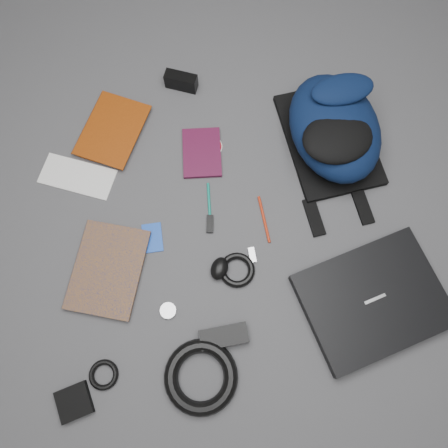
{
  "coord_description": "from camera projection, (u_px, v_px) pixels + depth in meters",
  "views": [
    {
      "loc": [
        -0.02,
        -0.4,
        1.33
      ],
      "look_at": [
        0.0,
        0.0,
        0.02
      ],
      "focal_mm": 35.0,
      "sensor_mm": 36.0,
      "label": 1
    }
  ],
  "objects": [
    {
      "name": "ground",
      "position": [
        224.0,
        226.0,
        1.39
      ],
      "size": [
        4.0,
        4.0,
        0.0
      ],
      "primitive_type": "plane",
      "color": "#4F4F51",
      "rests_on": "ground"
    },
    {
      "name": "backpack",
      "position": [
        334.0,
        128.0,
        1.39
      ],
      "size": [
        0.37,
        0.48,
        0.18
      ],
      "primitive_type": null,
      "rotation": [
        0.0,
        0.0,
        0.19
      ],
      "color": "black",
      "rests_on": "ground"
    },
    {
      "name": "laptop",
      "position": [
        373.0,
        300.0,
        1.3
      ],
      "size": [
        0.49,
        0.43,
        0.04
      ],
      "primitive_type": "cube",
      "rotation": [
        0.0,
        0.0,
        0.33
      ],
      "color": "black",
      "rests_on": "ground"
    },
    {
      "name": "textbook_red",
      "position": [
        87.0,
        122.0,
        1.48
      ],
      "size": [
        0.27,
        0.3,
        0.03
      ],
      "primitive_type": "imported",
      "rotation": [
        0.0,
        0.0,
        -0.39
      ],
      "color": "#772B06",
      "rests_on": "ground"
    },
    {
      "name": "comic_book",
      "position": [
        76.0,
        263.0,
        1.34
      ],
      "size": [
        0.27,
        0.32,
        0.02
      ],
      "primitive_type": "imported",
      "rotation": [
        0.0,
        0.0,
        -0.24
      ],
      "color": "#B66A0D",
      "rests_on": "ground"
    },
    {
      "name": "envelope",
      "position": [
        77.0,
        176.0,
        1.43
      ],
      "size": [
        0.26,
        0.18,
        0.0
      ],
      "primitive_type": "cube",
      "rotation": [
        0.0,
        0.0,
        -0.32
      ],
      "color": "white",
      "rests_on": "ground"
    },
    {
      "name": "dvd_case",
      "position": [
        202.0,
        153.0,
        1.45
      ],
      "size": [
        0.13,
        0.18,
        0.01
      ],
      "primitive_type": "cube",
      "rotation": [
        0.0,
        0.0,
        -0.0
      ],
      "color": "#3C0B23",
      "rests_on": "ground"
    },
    {
      "name": "compact_camera",
      "position": [
        181.0,
        81.0,
        1.51
      ],
      "size": [
        0.12,
        0.07,
        0.06
      ],
      "primitive_type": "cube",
      "rotation": [
        0.0,
        0.0,
        -0.32
      ],
      "color": "black",
      "rests_on": "ground"
    },
    {
      "name": "sticker_disc",
      "position": [
        210.0,
        147.0,
        1.47
      ],
      "size": [
        0.1,
        0.1,
        0.0
      ],
      "primitive_type": "cylinder",
      "rotation": [
        0.0,
        0.0,
        -0.24
      ],
      "color": "white",
      "rests_on": "ground"
    },
    {
      "name": "pen_teal",
      "position": [
        209.0,
        205.0,
        1.4
      ],
      "size": [
        0.01,
        0.15,
        0.01
      ],
      "primitive_type": "cylinder",
      "rotation": [
        1.57,
        0.0,
        0.01
      ],
      "color": "#0E7E69",
      "rests_on": "ground"
    },
    {
      "name": "pen_red",
      "position": [
        264.0,
        219.0,
        1.39
      ],
      "size": [
        0.03,
        0.16,
        0.01
      ],
      "primitive_type": "cylinder",
      "rotation": [
        1.57,
        0.0,
        0.14
      ],
      "color": "#B4280D",
      "rests_on": "ground"
    },
    {
      "name": "id_badge",
      "position": [
        152.0,
        238.0,
        1.37
      ],
      "size": [
        0.07,
        0.1,
        0.0
      ],
      "primitive_type": "cube",
      "rotation": [
        0.0,
        0.0,
        0.09
      ],
      "color": "blue",
      "rests_on": "ground"
    },
    {
      "name": "usb_black",
      "position": [
        210.0,
        224.0,
        1.38
      ],
      "size": [
        0.03,
        0.06,
        0.01
      ],
      "primitive_type": "cube",
      "rotation": [
        0.0,
        0.0,
        -0.07
      ],
      "color": "black",
      "rests_on": "ground"
    },
    {
      "name": "usb_silver",
      "position": [
        252.0,
        255.0,
        1.35
      ],
      "size": [
        0.02,
        0.05,
        0.01
      ],
      "primitive_type": "cube",
      "rotation": [
        0.0,
        0.0,
        0.11
      ],
      "color": "#B9B9BB",
      "rests_on": "ground"
    },
    {
      "name": "mouse",
      "position": [
        219.0,
        268.0,
        1.33
      ],
      "size": [
        0.08,
        0.09,
        0.04
      ],
      "primitive_type": "ellipsoid",
      "rotation": [
        0.0,
        0.0,
        -0.39
      ],
      "color": "black",
      "rests_on": "ground"
    },
    {
      "name": "headphone_left",
      "position": [
        126.0,
        264.0,
        1.35
      ],
      "size": [
        0.06,
        0.06,
        0.01
      ],
      "primitive_type": "cylinder",
      "rotation": [
        0.0,
        0.0,
        0.3
      ],
      "color": "silver",
      "rests_on": "ground"
    },
    {
      "name": "headphone_right",
      "position": [
        168.0,
        311.0,
        1.3
      ],
      "size": [
        0.06,
        0.06,
        0.01
      ],
      "primitive_type": "cylinder",
      "rotation": [
        0.0,
        0.0,
        0.22
      ],
      "color": "#A8A8AA",
      "rests_on": "ground"
    },
    {
      "name": "cable_coil",
      "position": [
        237.0,
        270.0,
        1.33
      ],
      "size": [
        0.14,
        0.14,
        0.02
      ],
      "primitive_type": "torus",
      "rotation": [
        0.0,
        0.0,
        -0.31
      ],
      "color": "black",
      "rests_on": "ground"
    },
    {
      "name": "power_brick",
      "position": [
        224.0,
        336.0,
        1.27
      ],
      "size": [
        0.15,
        0.08,
        0.03
      ],
      "primitive_type": "cube",
      "rotation": [
        0.0,
        0.0,
        0.14
      ],
      "color": "black",
      "rests_on": "ground"
    },
    {
      "name": "power_cord_coil",
      "position": [
        201.0,
        377.0,
        1.23
      ],
      "size": [
        0.27,
        0.27,
        0.04
      ],
      "primitive_type": "torus",
      "rotation": [
        0.0,
        0.0,
        -0.32
      ],
      "color": "black",
      "rests_on": "ground"
    },
    {
      "name": "pouch",
      "position": [
        74.0,
        402.0,
        1.22
      ],
      "size": [
        0.11,
        0.11,
        0.02
      ],
      "primitive_type": "cube",
      "rotation": [
        0.0,
        0.0,
        0.33
      ],
      "color": "black",
      "rests_on": "ground"
    },
    {
      "name": "earbud_coil",
      "position": [
        104.0,
        375.0,
        1.25
      ],
      "size": [
        0.1,
        0.1,
        0.02
      ],
      "primitive_type": "torus",
      "rotation": [
        0.0,
        0.0,
        -0.26
      ],
      "color": "black",
      "rests_on": "ground"
    }
  ]
}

